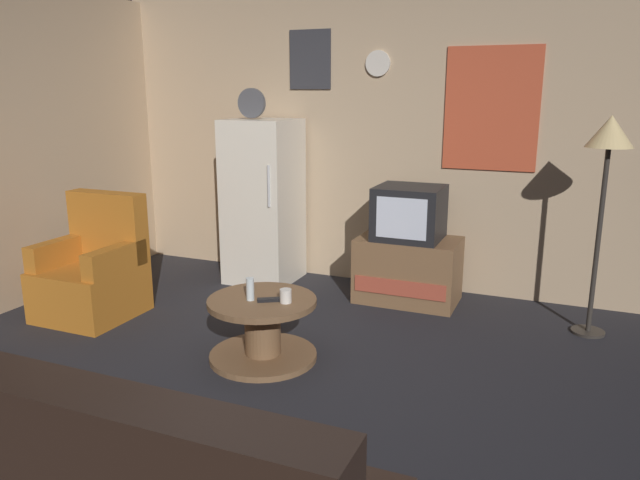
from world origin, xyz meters
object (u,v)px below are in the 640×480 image
Objects in this scene: fridge at (263,201)px; mug_ceramic_white at (286,296)px; crt_tv at (409,213)px; remote_control at (269,300)px; wine_glass at (250,289)px; standing_lamp at (608,149)px; tv_stand at (408,270)px; armchair at (94,273)px; coffee_table at (263,329)px.

fridge is 19.67× the size of mug_ceramic_white.
crt_tv is 1.65m from remote_control.
wine_glass is at bearing 159.36° from remote_control.
mug_ceramic_white is (0.23, 0.05, -0.03)m from wine_glass.
standing_lamp is at bearing 35.87° from mug_ceramic_white.
tv_stand is 1.70m from wine_glass.
wine_glass is at bearing -146.40° from standing_lamp.
crt_tv is at bearing 74.82° from mug_ceramic_white.
fridge reaches higher than crt_tv.
armchair is (-0.82, -1.34, -0.42)m from fridge.
armchair reaches higher than mug_ceramic_white.
armchair is at bearing 140.33° from remote_control.
wine_glass is (0.76, -1.62, -0.26)m from fridge.
fridge reaches higher than wine_glass.
wine_glass is at bearing -112.61° from tv_stand.
standing_lamp is at bearing 3.65° from remote_control.
wine_glass is (-0.06, -0.05, 0.29)m from coffee_table.
wine_glass reaches higher than coffee_table.
fridge is at bearing 117.55° from coffee_table.
remote_control is (-0.11, -0.02, -0.03)m from mug_ceramic_white.
crt_tv is at bearing 173.03° from standing_lamp.
wine_glass reaches higher than tv_stand.
tv_stand is 1.63m from remote_control.
crt_tv is at bearing -169.97° from tv_stand.
armchair is (-1.81, 0.23, -0.13)m from mug_ceramic_white.
remote_control reaches higher than coffee_table.
standing_lamp reaches higher than coffee_table.
coffee_table is (-0.58, -1.50, -0.55)m from crt_tv.
standing_lamp reaches higher than mug_ceramic_white.
mug_ceramic_white is at bearing -144.13° from standing_lamp.
standing_lamp is 17.67× the size of mug_ceramic_white.
fridge is 1.40m from crt_tv.
armchair reaches higher than wine_glass.
wine_glass reaches higher than remote_control.
armchair reaches higher than tv_stand.
crt_tv is at bearing 67.55° from wine_glass.
armchair is (-1.63, 0.23, 0.13)m from coffee_table.
tv_stand is at bearing 29.84° from armchair.
fridge is 1.81m from wine_glass.
fridge reaches higher than mug_ceramic_white.
coffee_table is at bearing -111.27° from crt_tv.
coffee_table is 0.30m from wine_glass.
standing_lamp is 2.55m from remote_control.
crt_tv is at bearing -2.72° from fridge.
coffee_table is at bearing 41.47° from wine_glass.
tv_stand is 5.60× the size of wine_glass.
standing_lamp is 3.95m from armchair.
remote_control is at bearing 10.49° from wine_glass.
crt_tv is 6.00× the size of mug_ceramic_white.
remote_control is (-0.52, -1.53, 0.16)m from tv_stand.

